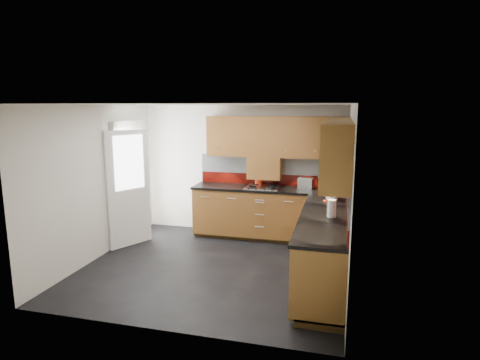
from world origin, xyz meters
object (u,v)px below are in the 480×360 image
(food_processor, at_px, (332,191))
(utensil_pot, at_px, (259,180))
(toaster, at_px, (306,183))
(gas_hob, at_px, (263,187))

(food_processor, bearing_deg, utensil_pot, 149.12)
(toaster, distance_m, food_processor, 0.91)
(utensil_pot, height_order, food_processor, utensil_pot)
(toaster, bearing_deg, utensil_pot, 178.61)
(gas_hob, bearing_deg, toaster, 11.39)
(gas_hob, bearing_deg, food_processor, -27.16)
(gas_hob, relative_size, utensil_pot, 1.31)
(gas_hob, height_order, food_processor, food_processor)
(toaster, xyz_separation_m, food_processor, (0.47, -0.78, 0.05))
(gas_hob, distance_m, utensil_pot, 0.22)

